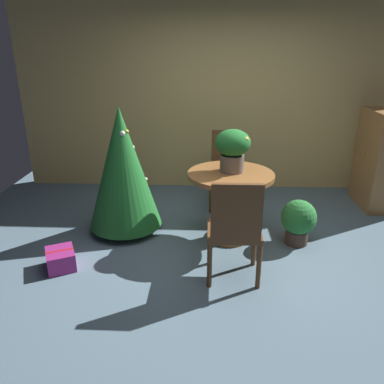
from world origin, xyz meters
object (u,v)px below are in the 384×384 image
(round_dining_table, at_px, (230,196))
(wooden_cabinet, at_px, (381,160))
(wooden_chair_near, at_px, (235,227))
(wooden_chair_far, at_px, (227,165))
(gift_box_purple, at_px, (61,259))
(holiday_tree, at_px, (123,168))
(flower_vase, at_px, (233,147))
(potted_plant, at_px, (298,220))

(round_dining_table, xyz_separation_m, wooden_cabinet, (2.01, 1.04, 0.14))
(wooden_chair_near, height_order, wooden_chair_far, wooden_chair_far)
(gift_box_purple, relative_size, wooden_cabinet, 0.30)
(round_dining_table, height_order, holiday_tree, holiday_tree)
(wooden_chair_near, distance_m, gift_box_purple, 1.73)
(flower_vase, bearing_deg, round_dining_table, -101.73)
(flower_vase, height_order, wooden_chair_far, flower_vase)
(wooden_chair_near, distance_m, wooden_cabinet, 2.75)
(holiday_tree, height_order, potted_plant, holiday_tree)
(wooden_cabinet, bearing_deg, gift_box_purple, -154.70)
(flower_vase, xyz_separation_m, wooden_chair_far, (-0.01, 0.88, -0.46))
(gift_box_purple, distance_m, potted_plant, 2.47)
(wooden_cabinet, bearing_deg, wooden_chair_near, -136.98)
(wooden_chair_far, bearing_deg, flower_vase, -89.33)
(round_dining_table, distance_m, wooden_cabinet, 2.27)
(gift_box_purple, distance_m, wooden_cabinet, 4.09)
(wooden_cabinet, bearing_deg, holiday_tree, -164.24)
(holiday_tree, bearing_deg, wooden_cabinet, 15.76)
(flower_vase, height_order, holiday_tree, holiday_tree)
(round_dining_table, distance_m, potted_plant, 0.77)
(flower_vase, bearing_deg, wooden_cabinet, 26.36)
(round_dining_table, bearing_deg, flower_vase, 78.27)
(wooden_chair_near, relative_size, wooden_chair_far, 0.98)
(gift_box_purple, bearing_deg, wooden_cabinet, 25.30)
(round_dining_table, xyz_separation_m, potted_plant, (0.73, -0.10, -0.22))
(round_dining_table, height_order, wooden_cabinet, wooden_cabinet)
(wooden_chair_far, height_order, holiday_tree, holiday_tree)
(gift_box_purple, bearing_deg, wooden_chair_near, -4.92)
(wooden_chair_near, bearing_deg, flower_vase, 89.34)
(wooden_cabinet, bearing_deg, wooden_chair_far, -176.77)
(gift_box_purple, relative_size, potted_plant, 0.77)
(flower_vase, xyz_separation_m, potted_plant, (0.72, -0.15, -0.76))
(flower_vase, xyz_separation_m, wooden_chair_near, (-0.01, -0.89, -0.48))
(round_dining_table, xyz_separation_m, flower_vase, (0.01, 0.05, 0.53))
(round_dining_table, height_order, potted_plant, round_dining_table)
(flower_vase, bearing_deg, wooden_chair_far, 90.67)
(wooden_chair_far, xyz_separation_m, gift_box_purple, (-1.66, -1.62, -0.48))
(potted_plant, bearing_deg, gift_box_purple, -166.02)
(flower_vase, relative_size, holiday_tree, 0.32)
(gift_box_purple, height_order, potted_plant, potted_plant)
(potted_plant, bearing_deg, wooden_chair_far, 125.62)
(flower_vase, bearing_deg, holiday_tree, 175.76)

